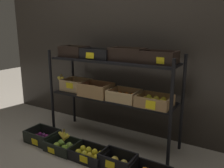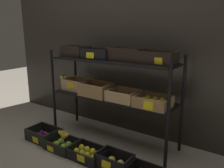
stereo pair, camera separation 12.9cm
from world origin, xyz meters
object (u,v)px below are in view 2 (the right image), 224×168
display_rack (111,78)px  crate_ground_lemon (87,154)px  crate_ground_plum (44,136)px  crate_ground_apple_green (62,145)px  crate_ground_apple_gold (115,163)px  banana_bunch_loose (63,135)px

display_rack → crate_ground_lemon: size_ratio=4.19×
crate_ground_plum → crate_ground_apple_green: 0.32m
crate_ground_lemon → crate_ground_plum: bearing=179.0°
crate_ground_plum → display_rack: bearing=33.9°
crate_ground_plum → crate_ground_apple_gold: (0.96, -0.01, 0.01)m
banana_bunch_loose → crate_ground_apple_green: bearing=171.9°
display_rack → crate_ground_plum: 1.01m
crate_ground_apple_green → crate_ground_apple_gold: size_ratio=1.03×
display_rack → crate_ground_lemon: (0.02, -0.43, -0.67)m
display_rack → crate_ground_apple_green: size_ratio=4.72×
display_rack → crate_ground_lemon: 0.80m
crate_ground_plum → crate_ground_lemon: (0.65, -0.01, -0.00)m
crate_ground_plum → crate_ground_lemon: size_ratio=0.92×
crate_ground_apple_gold → banana_bunch_loose: bearing=-177.9°
display_rack → crate_ground_lemon: display_rack is taller
crate_ground_apple_gold → banana_bunch_loose: size_ratio=1.91×
crate_ground_plum → banana_bunch_loose: banana_bunch_loose is taller
crate_ground_apple_gold → display_rack: bearing=128.0°
crate_ground_plum → crate_ground_apple_green: crate_ground_plum is taller
crate_ground_apple_green → banana_bunch_loose: bearing=-8.1°
crate_ground_apple_green → display_rack: bearing=55.9°
crate_ground_lemon → display_rack: bearing=93.0°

